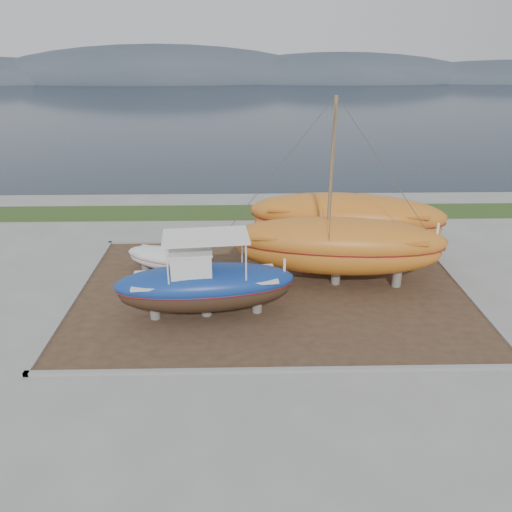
{
  "coord_description": "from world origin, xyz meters",
  "views": [
    {
      "loc": [
        -1.22,
        -16.81,
        11.14
      ],
      "look_at": [
        -0.76,
        4.0,
        1.88
      ],
      "focal_mm": 35.0,
      "sensor_mm": 36.0,
      "label": 1
    }
  ],
  "objects_px": {
    "orange_bare_hull": "(346,227)",
    "blue_caique": "(205,277)",
    "white_dinghy": "(166,261)",
    "orange_sailboat": "(341,197)"
  },
  "relations": [
    {
      "from": "blue_caique",
      "to": "orange_sailboat",
      "type": "bearing_deg",
      "value": 19.38
    },
    {
      "from": "orange_bare_hull",
      "to": "blue_caique",
      "type": "bearing_deg",
      "value": -128.93
    },
    {
      "from": "white_dinghy",
      "to": "blue_caique",
      "type": "bearing_deg",
      "value": -39.8
    },
    {
      "from": "blue_caique",
      "to": "orange_bare_hull",
      "type": "xyz_separation_m",
      "value": [
        7.05,
        6.13,
        -0.13
      ]
    },
    {
      "from": "white_dinghy",
      "to": "orange_bare_hull",
      "type": "xyz_separation_m",
      "value": [
        9.37,
        1.91,
        1.06
      ]
    },
    {
      "from": "orange_sailboat",
      "to": "white_dinghy",
      "type": "bearing_deg",
      "value": 177.23
    },
    {
      "from": "orange_sailboat",
      "to": "orange_bare_hull",
      "type": "relative_size",
      "value": 0.97
    },
    {
      "from": "white_dinghy",
      "to": "orange_sailboat",
      "type": "bearing_deg",
      "value": 12.04
    },
    {
      "from": "white_dinghy",
      "to": "orange_sailboat",
      "type": "relative_size",
      "value": 0.42
    },
    {
      "from": "blue_caique",
      "to": "orange_bare_hull",
      "type": "bearing_deg",
      "value": 35.22
    }
  ]
}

